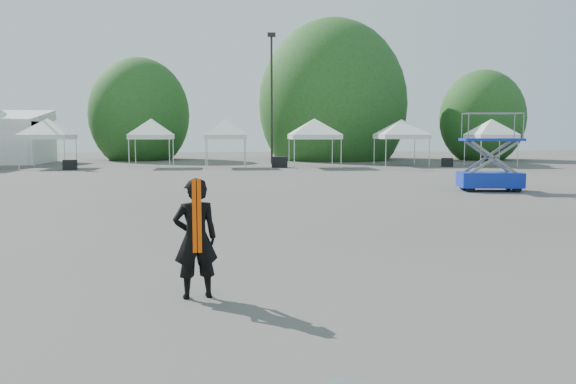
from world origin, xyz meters
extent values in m
plane|color=#474442|center=(0.00, 0.00, 0.00)|extent=(120.00, 120.00, 0.00)
cylinder|color=black|center=(3.00, 32.00, 4.75)|extent=(0.16, 0.16, 9.50)
cube|color=black|center=(3.00, 32.00, 9.65)|extent=(0.60, 0.25, 0.30)
cylinder|color=#382314|center=(-8.00, 40.00, 1.14)|extent=(0.36, 0.36, 2.27)
ellipsoid|color=#214717|center=(-8.00, 40.00, 3.94)|extent=(4.16, 4.16, 4.78)
cylinder|color=#382314|center=(9.00, 39.00, 1.40)|extent=(0.36, 0.36, 2.80)
ellipsoid|color=#214717|center=(9.00, 39.00, 4.85)|extent=(5.12, 5.12, 5.89)
cylinder|color=#382314|center=(22.00, 37.00, 1.05)|extent=(0.36, 0.36, 2.10)
ellipsoid|color=#214717|center=(22.00, 37.00, 3.64)|extent=(3.84, 3.84, 4.42)
cylinder|color=silver|center=(-13.81, 27.29, 1.00)|extent=(0.06, 0.06, 2.00)
cylinder|color=silver|center=(-10.93, 27.29, 1.00)|extent=(0.06, 0.06, 2.00)
cylinder|color=silver|center=(-13.81, 30.17, 1.00)|extent=(0.06, 0.06, 2.00)
cylinder|color=silver|center=(-10.93, 30.17, 1.00)|extent=(0.06, 0.06, 2.00)
cube|color=white|center=(-12.37, 28.73, 2.08)|extent=(3.08, 3.08, 0.30)
pyramid|color=white|center=(-12.37, 28.73, 3.33)|extent=(4.35, 4.35, 1.10)
cylinder|color=silver|center=(-6.81, 27.13, 1.00)|extent=(0.06, 0.06, 2.00)
cylinder|color=silver|center=(-4.19, 27.13, 1.00)|extent=(0.06, 0.06, 2.00)
cylinder|color=silver|center=(-6.81, 29.76, 1.00)|extent=(0.06, 0.06, 2.00)
cylinder|color=silver|center=(-4.19, 29.76, 1.00)|extent=(0.06, 0.06, 2.00)
cube|color=white|center=(-5.50, 28.44, 2.08)|extent=(2.82, 2.82, 0.30)
pyramid|color=white|center=(-5.50, 28.44, 3.33)|extent=(3.99, 3.99, 1.10)
cylinder|color=silver|center=(-1.79, 26.63, 1.00)|extent=(0.06, 0.06, 2.00)
cylinder|color=silver|center=(0.83, 26.63, 1.00)|extent=(0.06, 0.06, 2.00)
cylinder|color=silver|center=(-1.79, 29.24, 1.00)|extent=(0.06, 0.06, 2.00)
cylinder|color=silver|center=(0.83, 29.24, 1.00)|extent=(0.06, 0.06, 2.00)
cube|color=white|center=(-0.48, 27.93, 2.08)|extent=(2.82, 2.82, 0.30)
pyramid|color=white|center=(-0.48, 27.93, 3.33)|extent=(3.98, 3.98, 1.10)
cylinder|color=silver|center=(3.98, 25.71, 1.00)|extent=(0.06, 0.06, 2.00)
cylinder|color=silver|center=(7.09, 25.71, 1.00)|extent=(0.06, 0.06, 2.00)
cylinder|color=silver|center=(3.98, 28.82, 1.00)|extent=(0.06, 0.06, 2.00)
cylinder|color=silver|center=(7.09, 28.82, 1.00)|extent=(0.06, 0.06, 2.00)
cube|color=white|center=(5.53, 27.27, 2.08)|extent=(3.31, 3.31, 0.30)
pyramid|color=white|center=(5.53, 27.27, 3.33)|extent=(4.68, 4.68, 1.10)
cylinder|color=silver|center=(10.58, 27.34, 1.00)|extent=(0.06, 0.06, 2.00)
cylinder|color=silver|center=(13.71, 27.34, 1.00)|extent=(0.06, 0.06, 2.00)
cylinder|color=silver|center=(10.58, 30.47, 1.00)|extent=(0.06, 0.06, 2.00)
cylinder|color=silver|center=(13.71, 30.47, 1.00)|extent=(0.06, 0.06, 2.00)
cube|color=white|center=(12.14, 28.90, 2.08)|extent=(3.33, 3.33, 0.30)
pyramid|color=white|center=(12.14, 28.90, 3.33)|extent=(4.71, 4.71, 1.10)
cylinder|color=silver|center=(16.86, 26.04, 1.00)|extent=(0.06, 0.06, 2.00)
cylinder|color=silver|center=(19.53, 26.04, 1.00)|extent=(0.06, 0.06, 2.00)
cylinder|color=silver|center=(16.86, 28.70, 1.00)|extent=(0.06, 0.06, 2.00)
cylinder|color=silver|center=(19.53, 28.70, 1.00)|extent=(0.06, 0.06, 2.00)
cube|color=white|center=(18.20, 27.37, 2.08)|extent=(2.86, 2.86, 0.30)
pyramid|color=white|center=(18.20, 27.37, 3.33)|extent=(4.05, 4.05, 1.10)
imported|color=black|center=(-0.82, -2.79, 0.86)|extent=(0.70, 0.53, 1.72)
cube|color=#F44C04|center=(-0.82, -2.96, 1.20)|extent=(0.14, 0.02, 1.03)
cube|color=#0D1DB1|center=(10.23, 10.98, 0.46)|extent=(2.59, 1.58, 0.61)
cube|color=#0D1DB1|center=(10.23, 10.98, 2.08)|extent=(2.49, 1.51, 0.10)
cylinder|color=black|center=(9.25, 10.62, 0.18)|extent=(0.38, 0.21, 0.37)
cylinder|color=black|center=(11.05, 10.34, 0.18)|extent=(0.38, 0.21, 0.37)
cylinder|color=black|center=(9.40, 11.62, 0.18)|extent=(0.38, 0.21, 0.37)
cylinder|color=black|center=(11.21, 11.34, 0.18)|extent=(0.38, 0.21, 0.37)
cube|color=black|center=(-10.38, 26.41, 0.32)|extent=(0.89, 0.73, 0.64)
cube|color=black|center=(3.18, 27.45, 0.37)|extent=(1.13, 0.99, 0.74)
cube|color=black|center=(14.96, 27.18, 0.30)|extent=(0.92, 0.81, 0.60)
camera|label=1|loc=(-0.36, -10.69, 2.34)|focal=35.00mm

